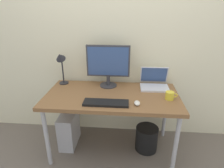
% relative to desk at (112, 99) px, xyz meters
% --- Properties ---
extents(ground_plane, '(6.00, 6.00, 0.00)m').
position_rel_desk_xyz_m(ground_plane, '(0.00, 0.00, -0.67)').
color(ground_plane, '#665B51').
extents(back_wall, '(4.40, 0.04, 2.60)m').
position_rel_desk_xyz_m(back_wall, '(0.00, 0.42, 0.63)').
color(back_wall, beige).
rests_on(back_wall, ground_plane).
extents(desk, '(1.43, 0.72, 0.73)m').
position_rel_desk_xyz_m(desk, '(0.00, 0.00, 0.00)').
color(desk, brown).
rests_on(desk, ground_plane).
extents(monitor, '(0.49, 0.20, 0.48)m').
position_rel_desk_xyz_m(monitor, '(-0.06, 0.23, 0.33)').
color(monitor, '#333338').
rests_on(monitor, desk).
extents(laptop, '(0.32, 0.28, 0.22)m').
position_rel_desk_xyz_m(laptop, '(0.47, 0.25, 0.12)').
color(laptop, silver).
rests_on(laptop, desk).
extents(desk_lamp, '(0.11, 0.16, 0.41)m').
position_rel_desk_xyz_m(desk_lamp, '(-0.61, 0.23, 0.35)').
color(desk_lamp, '#232328').
rests_on(desk_lamp, desk).
extents(keyboard, '(0.44, 0.14, 0.02)m').
position_rel_desk_xyz_m(keyboard, '(-0.04, -0.22, 0.07)').
color(keyboard, black).
rests_on(keyboard, desk).
extents(mouse, '(0.06, 0.09, 0.03)m').
position_rel_desk_xyz_m(mouse, '(0.26, -0.21, 0.08)').
color(mouse, silver).
rests_on(mouse, desk).
extents(coffee_mug, '(0.12, 0.09, 0.08)m').
position_rel_desk_xyz_m(coffee_mug, '(0.59, -0.07, 0.10)').
color(coffee_mug, yellow).
rests_on(coffee_mug, desk).
extents(computer_tower, '(0.18, 0.36, 0.42)m').
position_rel_desk_xyz_m(computer_tower, '(-0.53, 0.05, -0.46)').
color(computer_tower, '#B2B2B7').
rests_on(computer_tower, ground_plane).
extents(wastebasket, '(0.26, 0.26, 0.30)m').
position_rel_desk_xyz_m(wastebasket, '(0.41, 0.03, -0.52)').
color(wastebasket, black).
rests_on(wastebasket, ground_plane).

